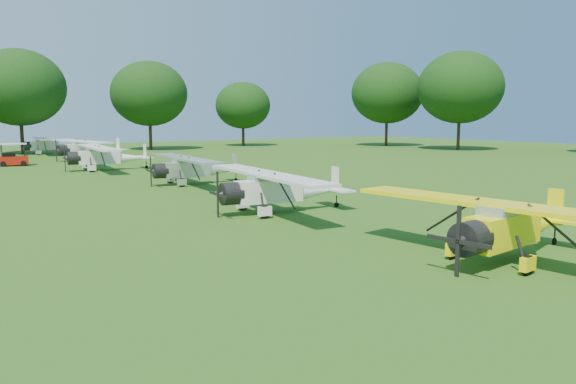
# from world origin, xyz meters

# --- Properties ---
(ground) EXTENTS (160.00, 160.00, 0.00)m
(ground) POSITION_xyz_m (0.00, 0.00, 0.00)
(ground) COLOR #264912
(ground) RESTS_ON ground
(tree_belt) EXTENTS (137.36, 130.27, 14.52)m
(tree_belt) POSITION_xyz_m (3.57, 0.16, 8.03)
(tree_belt) COLOR #312313
(tree_belt) RESTS_ON ground
(aircraft_2) EXTENTS (6.71, 10.68, 2.10)m
(aircraft_2) POSITION_xyz_m (1.12, -8.87, 1.23)
(aircraft_2) COLOR #FFEF0A
(aircraft_2) RESTS_ON ground
(aircraft_3) EXTENTS (6.85, 10.88, 2.14)m
(aircraft_3) POSITION_xyz_m (0.03, 2.98, 1.25)
(aircraft_3) COLOR white
(aircraft_3) RESTS_ON ground
(aircraft_4) EXTENTS (6.51, 10.37, 2.04)m
(aircraft_4) POSITION_xyz_m (1.66, 15.88, 1.19)
(aircraft_4) COLOR silver
(aircraft_4) RESTS_ON ground
(aircraft_5) EXTENTS (7.24, 11.53, 2.26)m
(aircraft_5) POSITION_xyz_m (-0.20, 29.51, 1.32)
(aircraft_5) COLOR white
(aircraft_5) RESTS_ON ground
(aircraft_6) EXTENTS (7.38, 11.69, 2.30)m
(aircraft_6) POSITION_xyz_m (1.74, 42.03, 1.34)
(aircraft_6) COLOR white
(aircraft_6) RESTS_ON ground
(aircraft_7) EXTENTS (6.86, 10.91, 2.14)m
(aircraft_7) POSITION_xyz_m (0.48, 54.65, 1.25)
(aircraft_7) COLOR silver
(aircraft_7) RESTS_ON ground
(golf_cart) EXTENTS (2.74, 1.99, 2.12)m
(golf_cart) POSITION_xyz_m (-6.08, 38.73, 0.71)
(golf_cart) COLOR #9F180B
(golf_cart) RESTS_ON ground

